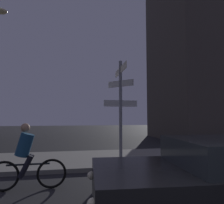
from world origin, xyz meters
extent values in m
cube|color=gray|center=(0.00, 6.97, 0.07)|extent=(40.00, 3.33, 0.14)
cylinder|color=gray|center=(0.76, 6.16, 2.02)|extent=(0.12, 0.12, 3.77)
cube|color=beige|center=(0.76, 6.16, 3.56)|extent=(0.03, 1.79, 0.24)
cube|color=white|center=(0.76, 6.16, 3.03)|extent=(0.81, 0.81, 0.24)
cube|color=white|center=(0.76, 6.16, 2.27)|extent=(1.29, 0.03, 0.24)
ellipsoid|color=#F9E099|center=(-3.61, 6.33, 5.56)|extent=(0.44, 0.28, 0.20)
cube|color=black|center=(1.59, 1.97, 0.63)|extent=(4.56, 2.18, 0.56)
cylinder|color=black|center=(0.19, 3.01, 0.32)|extent=(0.65, 0.26, 0.64)
sphere|color=#F9EFCC|center=(-0.69, 1.47, 0.63)|extent=(0.16, 0.16, 0.16)
sphere|color=#F9EFCC|center=(-0.61, 2.76, 0.63)|extent=(0.16, 0.16, 0.16)
torus|color=black|center=(-1.49, 4.06, 0.36)|extent=(0.72, 0.08, 0.72)
torus|color=black|center=(-2.59, 4.03, 0.36)|extent=(0.72, 0.08, 0.72)
cylinder|color=black|center=(-2.04, 4.04, 0.61)|extent=(1.00, 0.07, 0.04)
cylinder|color=navy|center=(-2.14, 4.04, 1.08)|extent=(0.46, 0.33, 0.61)
sphere|color=tan|center=(-2.14, 4.04, 1.50)|extent=(0.22, 0.22, 0.22)
cylinder|color=black|center=(-2.09, 4.13, 0.58)|extent=(0.34, 0.13, 0.55)
cylinder|color=black|center=(-2.08, 3.95, 0.58)|extent=(0.34, 0.13, 0.55)
camera|label=1|loc=(-0.93, -1.24, 1.77)|focal=32.22mm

